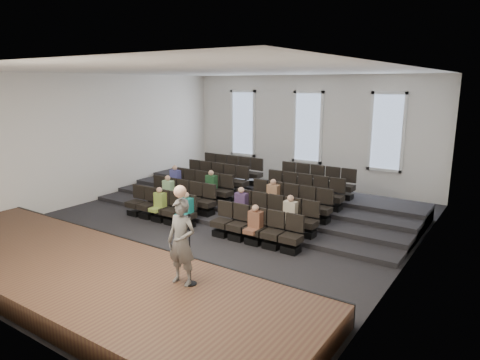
# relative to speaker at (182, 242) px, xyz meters

# --- Properties ---
(ground) EXTENTS (14.00, 14.00, 0.00)m
(ground) POSITION_rel_speaker_xyz_m (-2.55, 4.47, -1.42)
(ground) COLOR black
(ground) RESTS_ON ground
(ceiling) EXTENTS (12.00, 14.00, 0.02)m
(ceiling) POSITION_rel_speaker_xyz_m (-2.55, 4.47, 3.59)
(ceiling) COLOR white
(ceiling) RESTS_ON ground
(wall_back) EXTENTS (12.00, 0.04, 5.00)m
(wall_back) POSITION_rel_speaker_xyz_m (-2.55, 11.49, 1.08)
(wall_back) COLOR white
(wall_back) RESTS_ON ground
(wall_left) EXTENTS (0.04, 14.00, 5.00)m
(wall_left) POSITION_rel_speaker_xyz_m (-8.57, 4.47, 1.08)
(wall_left) COLOR white
(wall_left) RESTS_ON ground
(wall_right) EXTENTS (0.04, 14.00, 5.00)m
(wall_right) POSITION_rel_speaker_xyz_m (3.47, 4.47, 1.08)
(wall_right) COLOR white
(wall_right) RESTS_ON ground
(stage) EXTENTS (11.80, 3.60, 0.50)m
(stage) POSITION_rel_speaker_xyz_m (-2.55, -0.63, -1.17)
(stage) COLOR #4A321F
(stage) RESTS_ON ground
(stage_lip) EXTENTS (11.80, 0.06, 0.52)m
(stage_lip) POSITION_rel_speaker_xyz_m (-2.55, 1.14, -1.17)
(stage_lip) COLOR black
(stage_lip) RESTS_ON ground
(risers) EXTENTS (11.80, 4.80, 0.60)m
(risers) POSITION_rel_speaker_xyz_m (-2.55, 7.64, -1.22)
(risers) COLOR black
(risers) RESTS_ON ground
(seating_rows) EXTENTS (6.80, 4.70, 1.67)m
(seating_rows) POSITION_rel_speaker_xyz_m (-2.55, 6.01, -0.74)
(seating_rows) COLOR black
(seating_rows) RESTS_ON ground
(windows) EXTENTS (8.44, 0.10, 3.24)m
(windows) POSITION_rel_speaker_xyz_m (-2.55, 11.42, 1.28)
(windows) COLOR white
(windows) RESTS_ON wall_back
(audience) EXTENTS (6.05, 2.64, 1.10)m
(audience) POSITION_rel_speaker_xyz_m (-2.90, 4.92, -0.59)
(audience) COLOR #8AA743
(audience) RESTS_ON seating_rows
(speaker) EXTENTS (0.70, 0.48, 1.84)m
(speaker) POSITION_rel_speaker_xyz_m (0.00, 0.00, 0.00)
(speaker) COLOR #5B5956
(speaker) RESTS_ON stage
(mic_stand) EXTENTS (0.26, 0.26, 1.56)m
(mic_stand) POSITION_rel_speaker_xyz_m (0.17, 0.05, -0.46)
(mic_stand) COLOR black
(mic_stand) RESTS_ON stage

